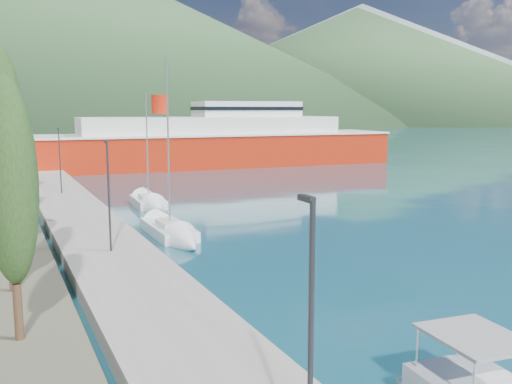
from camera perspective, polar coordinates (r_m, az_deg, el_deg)
name	(u,v)px	position (r m, az deg, el deg)	size (l,w,h in m)	color
ground	(62,147)	(138.59, -18.83, 4.30)	(1400.00, 1400.00, 0.00)	navy
quay	(80,219)	(44.67, -17.23, -2.62)	(5.00, 88.00, 0.80)	gray
hills_far	(139,46)	(658.08, -11.64, 14.13)	(1480.00, 900.00, 180.00)	gray
hills_near	(166,49)	(408.03, -9.00, 13.90)	(1010.00, 520.00, 115.00)	#335530
lamp_posts	(106,190)	(32.81, -14.75, 0.16)	(0.15, 46.25, 6.06)	#2D2D33
sailboat_near	(178,237)	(37.66, -7.81, -4.45)	(2.38, 9.02, 12.97)	silver
sailboat_mid	(152,206)	(50.09, -10.33, -1.34)	(2.70, 7.55, 10.96)	silver
ferry	(213,144)	(86.87, -4.33, 4.85)	(56.63, 14.07, 11.16)	#AC1F0A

